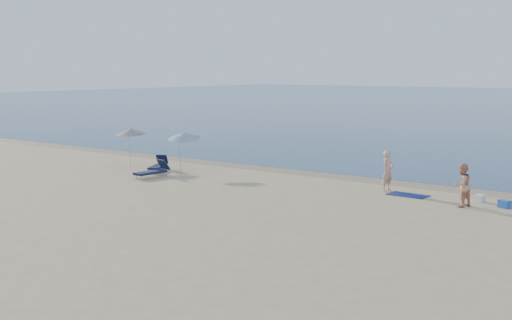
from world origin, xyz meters
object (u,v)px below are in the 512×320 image
(person_right, at_px, (462,185))
(blue_cooler, at_px, (505,204))
(umbrella_near, at_px, (184,135))
(person_left, at_px, (388,171))

(person_right, bearing_deg, blue_cooler, 139.64)
(person_right, relative_size, umbrella_near, 0.76)
(person_left, xyz_separation_m, umbrella_near, (-10.83, -0.96, 0.97))
(person_left, xyz_separation_m, blue_cooler, (5.00, -0.47, -0.73))
(person_left, height_order, person_right, person_left)
(person_right, bearing_deg, person_left, -87.59)
(person_left, relative_size, blue_cooler, 4.16)
(person_right, distance_m, umbrella_near, 14.46)
(person_right, xyz_separation_m, umbrella_near, (-14.42, 0.27, 1.02))
(person_right, height_order, umbrella_near, umbrella_near)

